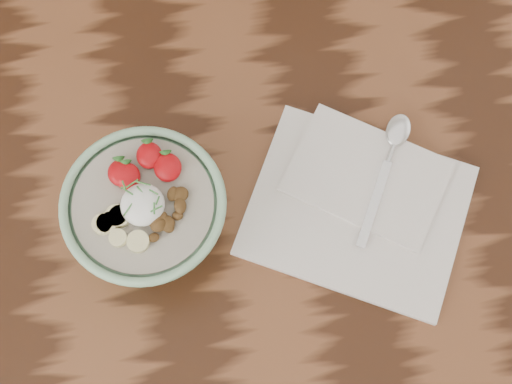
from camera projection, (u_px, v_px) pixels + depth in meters
table at (331, 218)px, 95.53cm from camera, size 160.00×90.00×75.00cm
breakfast_bowl at (148, 213)px, 79.62cm from camera, size 18.01×18.01×11.93cm
napkin at (359, 203)px, 85.75cm from camera, size 31.62×29.67×1.54cm
spoon at (392, 148)px, 86.61cm from camera, size 10.39×16.68×0.94cm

